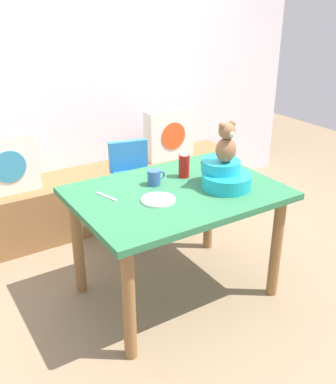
{
  "coord_description": "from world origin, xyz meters",
  "views": [
    {
      "loc": [
        -1.35,
        -2.05,
        1.83
      ],
      "look_at": [
        0.0,
        0.1,
        0.69
      ],
      "focal_mm": 41.83,
      "sensor_mm": 36.0,
      "label": 1
    }
  ],
  "objects_px": {
    "coffee_mug": "(154,177)",
    "pillow_floral_left": "(7,164)",
    "infant_seat_teal": "(224,176)",
    "teddy_bear": "(226,143)",
    "cell_phone": "(212,162)",
    "dinner_plate_near": "(158,200)",
    "highchair": "(133,180)",
    "pillow_floral_right": "(169,134)",
    "dining_table": "(177,206)",
    "ketchup_bottle": "(184,164)"
  },
  "relations": [
    {
      "from": "pillow_floral_right",
      "to": "highchair",
      "type": "bearing_deg",
      "value": -144.78
    },
    {
      "from": "dining_table",
      "to": "ketchup_bottle",
      "type": "bearing_deg",
      "value": 44.82
    },
    {
      "from": "pillow_floral_left",
      "to": "highchair",
      "type": "relative_size",
      "value": 0.56
    },
    {
      "from": "dining_table",
      "to": "infant_seat_teal",
      "type": "bearing_deg",
      "value": -21.43
    },
    {
      "from": "pillow_floral_left",
      "to": "dining_table",
      "type": "height_order",
      "value": "pillow_floral_left"
    },
    {
      "from": "ketchup_bottle",
      "to": "pillow_floral_left",
      "type": "bearing_deg",
      "value": 130.65
    },
    {
      "from": "teddy_bear",
      "to": "cell_phone",
      "type": "bearing_deg",
      "value": 62.84
    },
    {
      "from": "dinner_plate_near",
      "to": "dining_table",
      "type": "bearing_deg",
      "value": 21.6
    },
    {
      "from": "highchair",
      "to": "infant_seat_teal",
      "type": "distance_m",
      "value": 0.93
    },
    {
      "from": "pillow_floral_left",
      "to": "pillow_floral_right",
      "type": "height_order",
      "value": "same"
    },
    {
      "from": "highchair",
      "to": "dinner_plate_near",
      "type": "bearing_deg",
      "value": -108.11
    },
    {
      "from": "coffee_mug",
      "to": "dinner_plate_near",
      "type": "height_order",
      "value": "coffee_mug"
    },
    {
      "from": "ketchup_bottle",
      "to": "coffee_mug",
      "type": "height_order",
      "value": "ketchup_bottle"
    },
    {
      "from": "pillow_floral_right",
      "to": "highchair",
      "type": "distance_m",
      "value": 0.74
    },
    {
      "from": "ketchup_bottle",
      "to": "dinner_plate_near",
      "type": "distance_m",
      "value": 0.4
    },
    {
      "from": "cell_phone",
      "to": "infant_seat_teal",
      "type": "bearing_deg",
      "value": -161.92
    },
    {
      "from": "dining_table",
      "to": "coffee_mug",
      "type": "height_order",
      "value": "coffee_mug"
    },
    {
      "from": "pillow_floral_right",
      "to": "infant_seat_teal",
      "type": "bearing_deg",
      "value": -107.93
    },
    {
      "from": "teddy_bear",
      "to": "ketchup_bottle",
      "type": "bearing_deg",
      "value": 114.24
    },
    {
      "from": "pillow_floral_left",
      "to": "coffee_mug",
      "type": "xyz_separation_m",
      "value": [
        0.65,
        -1.03,
        0.11
      ]
    },
    {
      "from": "pillow_floral_left",
      "to": "teddy_bear",
      "type": "bearing_deg",
      "value": -52.23
    },
    {
      "from": "highchair",
      "to": "infant_seat_teal",
      "type": "bearing_deg",
      "value": -78.52
    },
    {
      "from": "ketchup_bottle",
      "to": "pillow_floral_right",
      "type": "bearing_deg",
      "value": 62.39
    },
    {
      "from": "pillow_floral_right",
      "to": "infant_seat_teal",
      "type": "xyz_separation_m",
      "value": [
        -0.41,
        -1.28,
        0.13
      ]
    },
    {
      "from": "pillow_floral_right",
      "to": "dinner_plate_near",
      "type": "xyz_separation_m",
      "value": [
        -0.86,
        -1.24,
        0.07
      ]
    },
    {
      "from": "infant_seat_teal",
      "to": "ketchup_bottle",
      "type": "bearing_deg",
      "value": 114.28
    },
    {
      "from": "coffee_mug",
      "to": "cell_phone",
      "type": "xyz_separation_m",
      "value": [
        0.54,
        0.12,
        -0.04
      ]
    },
    {
      "from": "teddy_bear",
      "to": "coffee_mug",
      "type": "xyz_separation_m",
      "value": [
        -0.34,
        0.25,
        -0.23
      ]
    },
    {
      "from": "highchair",
      "to": "cell_phone",
      "type": "height_order",
      "value": "highchair"
    },
    {
      "from": "teddy_bear",
      "to": "highchair",
      "type": "bearing_deg",
      "value": 101.47
    },
    {
      "from": "dining_table",
      "to": "highchair",
      "type": "bearing_deg",
      "value": 82.59
    },
    {
      "from": "dining_table",
      "to": "highchair",
      "type": "xyz_separation_m",
      "value": [
        0.1,
        0.76,
        -0.11
      ]
    },
    {
      "from": "dinner_plate_near",
      "to": "cell_phone",
      "type": "bearing_deg",
      "value": 27.82
    },
    {
      "from": "pillow_floral_right",
      "to": "dining_table",
      "type": "height_order",
      "value": "pillow_floral_right"
    },
    {
      "from": "highchair",
      "to": "ketchup_bottle",
      "type": "height_order",
      "value": "ketchup_bottle"
    },
    {
      "from": "infant_seat_teal",
      "to": "teddy_bear",
      "type": "relative_size",
      "value": 1.32
    },
    {
      "from": "dinner_plate_near",
      "to": "pillow_floral_left",
      "type": "bearing_deg",
      "value": 113.81
    },
    {
      "from": "highchair",
      "to": "cell_phone",
      "type": "relative_size",
      "value": 5.49
    },
    {
      "from": "dinner_plate_near",
      "to": "pillow_floral_right",
      "type": "bearing_deg",
      "value": 55.29
    },
    {
      "from": "dinner_plate_near",
      "to": "infant_seat_teal",
      "type": "bearing_deg",
      "value": -5.1
    },
    {
      "from": "highchair",
      "to": "teddy_bear",
      "type": "bearing_deg",
      "value": -78.53
    },
    {
      "from": "dining_table",
      "to": "teddy_bear",
      "type": "relative_size",
      "value": 4.92
    },
    {
      "from": "dinner_plate_near",
      "to": "cell_phone",
      "type": "height_order",
      "value": "dinner_plate_near"
    },
    {
      "from": "highchair",
      "to": "dinner_plate_near",
      "type": "height_order",
      "value": "highchair"
    },
    {
      "from": "coffee_mug",
      "to": "pillow_floral_left",
      "type": "bearing_deg",
      "value": 122.23
    },
    {
      "from": "cell_phone",
      "to": "ketchup_bottle",
      "type": "bearing_deg",
      "value": 155.45
    },
    {
      "from": "teddy_bear",
      "to": "coffee_mug",
      "type": "height_order",
      "value": "teddy_bear"
    },
    {
      "from": "pillow_floral_left",
      "to": "teddy_bear",
      "type": "xyz_separation_m",
      "value": [
        0.99,
        -1.28,
        0.34
      ]
    },
    {
      "from": "infant_seat_teal",
      "to": "teddy_bear",
      "type": "bearing_deg",
      "value": -90.0
    },
    {
      "from": "cell_phone",
      "to": "teddy_bear",
      "type": "bearing_deg",
      "value": -161.89
    }
  ]
}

